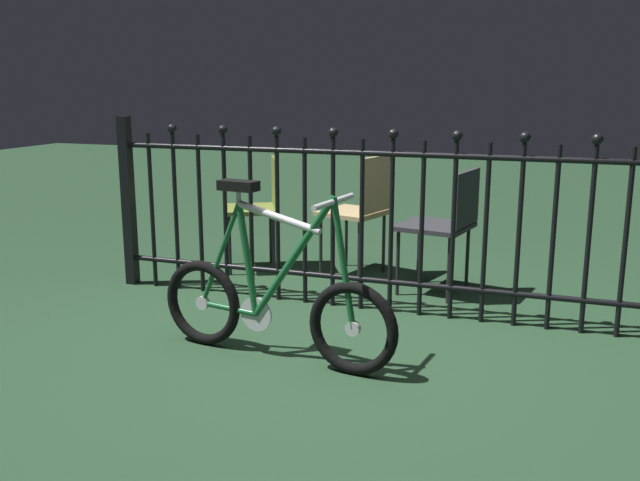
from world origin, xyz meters
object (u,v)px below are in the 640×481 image
Objects in this scene: bicycle at (273,302)px; chair_charcoal at (446,219)px; chair_tan at (363,204)px; chair_olive at (261,201)px.

chair_charcoal is (0.62, 1.39, 0.21)m from bicycle.
chair_charcoal is at bearing 66.13° from bicycle.
chair_tan reaches higher than chair_charcoal.
bicycle is at bearing -113.87° from chair_charcoal.
chair_charcoal is 0.95× the size of chair_tan.
bicycle is 1.60× the size of chair_olive.
bicycle reaches higher than chair_olive.
chair_tan is at bearing 157.98° from chair_charcoal.
chair_olive is (-0.79, 1.59, 0.22)m from bicycle.
chair_olive is at bearing 172.03° from chair_charcoal.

